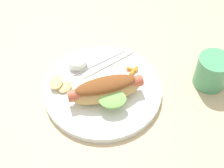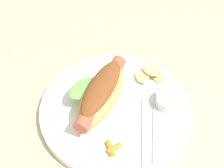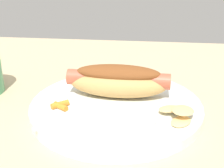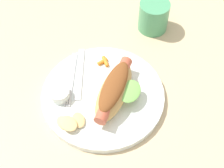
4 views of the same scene
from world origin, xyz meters
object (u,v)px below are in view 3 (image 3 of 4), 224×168
Objects in this scene: plate at (116,107)px; hot_dog at (118,80)px; sauce_ramekin at (139,126)px; fork at (98,128)px; chips_pile at (178,113)px; carrot_garnish at (60,106)px; knife at (87,122)px.

plate is 4.48cm from hot_dog.
hot_dog reaches higher than sauce_ramekin.
plate is 8.52cm from fork.
hot_dog is at bearing 65.07° from fork.
fork is (5.55, -0.39, -0.94)cm from sauce_ramekin.
plate is 10.25cm from chips_pile.
sauce_ramekin is (-3.78, 11.36, -1.64)cm from hot_dog.
fork is 12.02cm from chips_pile.
hot_dog is 3.74× the size of sauce_ramekin.
sauce_ramekin is at bearing 155.00° from carrot_garnish.
chips_pile reaches higher than carrot_garnish.
sauce_ramekin reaches higher than carrot_garnish.
plate is 1.85× the size of fork.
hot_dog is 1.15× the size of fork.
knife is (7.26, -1.78, -0.96)cm from sauce_ramekin.
hot_dog is at bearing -71.58° from sauce_ramekin.
sauce_ramekin reaches higher than knife.
knife is 13.22cm from chips_pile.
fork is at bearing -97.58° from hot_dog.
fork is at bearing 141.51° from carrot_garnish.
chips_pile is at bearing 6.47° from fork.
chips_pile is at bearing -4.11° from knife.
hot_dog is (-0.06, -2.69, 3.58)cm from plate.
carrot_garnish is (17.80, -0.78, -0.35)cm from chips_pile.
knife is at bearing 141.71° from carrot_garnish.
knife is (1.71, -1.39, -0.02)cm from fork.
plate is 1.86× the size of knife.
knife is 4.93× the size of carrot_garnish.
knife is at bearing 13.84° from chips_pile.
chips_pile is at bearing 158.32° from plate.
knife is (3.48, 9.58, -2.60)cm from hot_dog.
hot_dog reaches higher than carrot_garnish.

